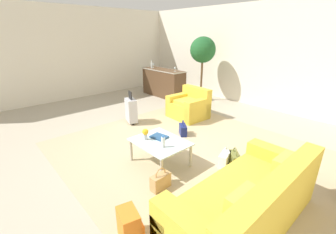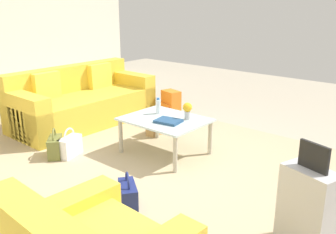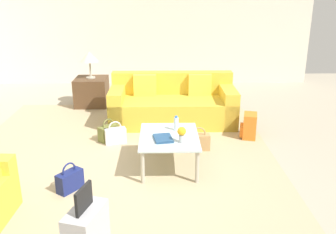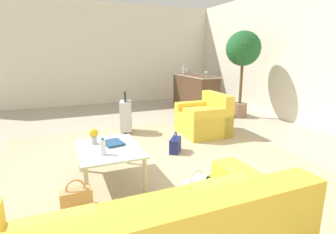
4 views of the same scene
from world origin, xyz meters
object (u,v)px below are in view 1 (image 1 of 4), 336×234
Objects in this scene: wine_glass_left_of_centre at (175,68)px; backpack_orange at (130,226)px; flower_vase at (145,133)px; wine_glass_leftmost at (153,65)px; armchair at (190,107)px; handbag_white at (224,159)px; potted_ficus at (203,54)px; couch at (250,205)px; suitcase_silver at (131,110)px; handbag_navy at (183,130)px; wine_bottle_clear at (152,65)px; water_bottle at (163,142)px; bar_console at (163,82)px; handbag_tan at (161,181)px; coffee_table at (160,144)px; coffee_table_book at (159,137)px; handbag_olive at (234,159)px.

backpack_orange is (3.88, -4.38, -0.90)m from wine_glass_left_of_centre.
wine_glass_leftmost reaches higher than flower_vase.
armchair is at bearing -30.39° from wine_glass_left_of_centre.
potted_ficus is at bearing 136.18° from handbag_white.
suitcase_silver is at bearing 168.09° from couch.
handbag_navy is at bearing 105.35° from flower_vase.
wine_bottle_clear is 3.15m from suitcase_silver.
water_bottle is at bearing -57.72° from potted_ficus.
handbag_tan is (4.04, -3.55, -0.38)m from bar_console.
suitcase_silver is at bearing -161.19° from handbag_navy.
flower_vase is at bearing -44.74° from bar_console.
handbag_white is at bearing -27.99° from bar_console.
handbag_white is at bearing 55.76° from water_bottle.
water_bottle reaches higher than coffee_table.
water_bottle is at bearing -36.12° from wine_bottle_clear.
armchair reaches higher than flower_vase.
armchair is 1.16× the size of suitcase_silver.
potted_ficus is at bearing 122.69° from backpack_orange.
handbag_navy is at bearing 151.68° from couch.
armchair is at bearing 125.13° from handbag_tan.
bar_console reaches higher than handbag_tan.
armchair reaches higher than coffee_table_book.
handbag_navy is (3.44, -1.80, -0.97)m from wine_bottle_clear.
handbag_olive is 2.22m from backpack_orange.
armchair is 1.22m from handbag_navy.
backpack_orange is (4.50, -4.39, -0.31)m from bar_console.
couch is 2.53× the size of suitcase_silver.
flower_vase reaches higher than coffee_table.
armchair is at bearing 125.90° from handbag_navy.
bar_console is 1.79m from potted_ficus.
bar_console is at bearing -3.16° from wine_glass_leftmost.
armchair is at bearing 123.47° from water_bottle.
bar_console is 4.54× the size of backpack_orange.
wine_glass_left_of_centre reaches higher than handbag_tan.
bar_console reaches higher than handbag_white.
potted_ficus is at bearing 109.92° from coffee_table_book.
backpack_orange is (0.46, -0.84, 0.06)m from handbag_tan.
wine_bottle_clear is at bearing 155.77° from handbag_white.
handbag_olive is (0.40, 1.38, 0.00)m from handbag_tan.
handbag_tan is at bearing -39.66° from coffee_table.
suitcase_silver reaches higher than coffee_table.
armchair is at bearing -59.54° from potted_ficus.
backpack_orange is at bearing -60.64° from coffee_table_book.
bar_console is (-5.29, 3.20, 0.21)m from couch.
handbag_white is 0.17m from handbag_olive.
flower_vase is 1.33× the size of wine_glass_leftmost.
armchair is 2.96m from wine_bottle_clear.
handbag_tan is 1.44m from handbag_olive.
coffee_table_book is 1.98m from suitcase_silver.
bar_console is (-2.20, 0.94, 0.22)m from armchair.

